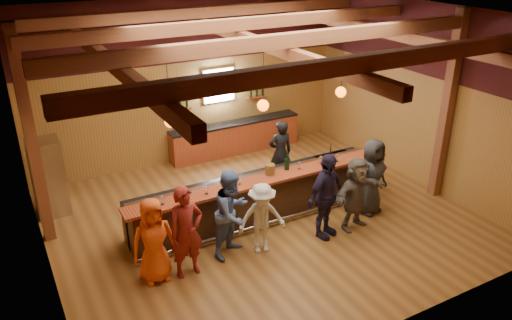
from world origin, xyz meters
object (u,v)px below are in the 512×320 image
object	(u,v)px
bottle_a	(286,164)
ice_bucket	(270,169)
customer_brown	(356,194)
customer_denim	(232,213)
stainless_fridge	(48,177)
customer_white	(262,218)
bar_counter	(260,196)
bartender	(280,153)
back_bar_cabinet	(236,137)
customer_orange	(154,241)
customer_navy	(326,196)
customer_redvest	(186,232)
customer_dark	(371,176)

from	to	relation	value
bottle_a	ice_bucket	bearing A→B (deg)	-176.53
customer_brown	customer_denim	bearing A→B (deg)	162.10
stainless_fridge	ice_bucket	world-z (taller)	stainless_fridge
customer_white	ice_bucket	size ratio (longest dim) A/B	6.42
bar_counter	stainless_fridge	bearing A→B (deg)	149.24
customer_brown	bartender	distance (m)	2.64
back_bar_cabinet	ice_bucket	world-z (taller)	ice_bucket
customer_orange	customer_navy	world-z (taller)	customer_navy
customer_redvest	bartender	distance (m)	4.27
bar_counter	customer_orange	xyz separation A→B (m)	(-2.82, -1.08, 0.31)
bar_counter	customer_dark	distance (m)	2.57
back_bar_cabinet	customer_dark	size ratio (longest dim) A/B	2.23
customer_redvest	customer_brown	distance (m)	3.81
bar_counter	ice_bucket	distance (m)	0.75
customer_denim	ice_bucket	distance (m)	1.58
bottle_a	bar_counter	bearing A→B (deg)	163.57
bar_counter	customer_brown	xyz separation A→B (m)	(1.58, -1.41, 0.30)
customer_orange	customer_dark	distance (m)	5.14
bar_counter	bartender	world-z (taller)	bartender
customer_denim	customer_white	size ratio (longest dim) A/B	1.21
customer_navy	back_bar_cabinet	bearing A→B (deg)	67.03
bar_counter	stainless_fridge	xyz separation A→B (m)	(-4.12, 2.45, 0.38)
customer_redvest	bottle_a	xyz separation A→B (m)	(2.80, 1.05, 0.33)
customer_navy	ice_bucket	size ratio (longest dim) A/B	8.03
bar_counter	bartender	xyz separation A→B (m)	(1.28, 1.22, 0.33)
bar_counter	customer_white	world-z (taller)	customer_white
customer_dark	bottle_a	xyz separation A→B (m)	(-1.75, 0.86, 0.35)
customer_redvest	ice_bucket	world-z (taller)	customer_redvest
bar_counter	bottle_a	world-z (taller)	bottle_a
customer_white	customer_navy	size ratio (longest dim) A/B	0.80
stainless_fridge	bottle_a	distance (m)	5.39
customer_orange	customer_redvest	xyz separation A→B (m)	(0.59, -0.14, 0.08)
customer_redvest	bottle_a	distance (m)	3.01
stainless_fridge	bartender	xyz separation A→B (m)	(5.39, -1.23, -0.05)
bartender	customer_brown	bearing A→B (deg)	105.91
back_bar_cabinet	stainless_fridge	world-z (taller)	stainless_fridge
stainless_fridge	customer_white	bearing A→B (deg)	-46.65
customer_redvest	ice_bucket	xyz separation A→B (m)	(2.37, 1.02, 0.31)
customer_brown	back_bar_cabinet	bearing A→B (deg)	85.10
customer_white	ice_bucket	distance (m)	1.38
stainless_fridge	bartender	world-z (taller)	stainless_fridge
customer_white	bottle_a	xyz separation A→B (m)	(1.22, 1.06, 0.49)
customer_white	back_bar_cabinet	bearing A→B (deg)	83.26
bar_counter	customer_brown	bearing A→B (deg)	-41.69
stainless_fridge	customer_navy	bearing A→B (deg)	-37.86
customer_orange	customer_denim	size ratio (longest dim) A/B	0.92
bar_counter	customer_brown	world-z (taller)	customer_brown
customer_navy	bottle_a	distance (m)	1.26
back_bar_cabinet	bartender	xyz separation A→B (m)	(0.09, -2.35, 0.38)
customer_redvest	bar_counter	bearing A→B (deg)	24.47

